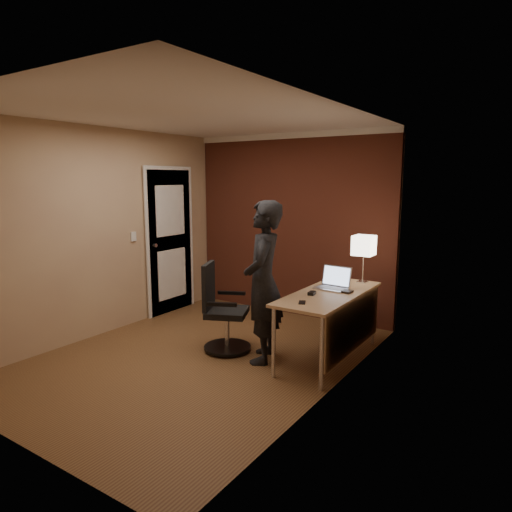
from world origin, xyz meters
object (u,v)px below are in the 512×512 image
at_px(desk, 335,305).
at_px(laptop, 334,282).
at_px(wallet, 347,292).
at_px(person, 263,282).
at_px(phone, 302,302).
at_px(office_chair, 222,313).
at_px(desk_lamp, 364,246).
at_px(mouse, 312,293).

bearing_deg(desk, laptop, 118.92).
bearing_deg(wallet, person, -147.61).
bearing_deg(phone, office_chair, 149.52).
xyz_separation_m(desk_lamp, phone, (-0.17, -1.14, -0.41)).
bearing_deg(person, desk, 95.60).
relative_size(phone, wallet, 1.05).
relative_size(laptop, mouse, 3.46).
relative_size(mouse, phone, 0.87).
relative_size(laptop, phone, 3.01).
xyz_separation_m(desk_lamp, office_chair, (-1.22, -1.02, -0.72)).
xyz_separation_m(mouse, phone, (0.06, -0.33, -0.01)).
height_order(desk_lamp, office_chair, desk_lamp).
distance_m(desk_lamp, phone, 1.22).
height_order(desk, laptop, laptop).
relative_size(desk, office_chair, 1.56).
relative_size(desk_lamp, laptop, 1.55).
bearing_deg(person, phone, 50.57).
height_order(laptop, mouse, laptop).
height_order(desk_lamp, person, person).
distance_m(desk_lamp, laptop, 0.58).
xyz_separation_m(desk_lamp, laptop, (-0.16, -0.43, -0.35)).
bearing_deg(desk_lamp, mouse, -106.02).
bearing_deg(desk, wallet, 47.71).
bearing_deg(desk_lamp, laptop, -110.41).
height_order(desk, office_chair, office_chair).
height_order(mouse, phone, mouse).
distance_m(phone, office_chair, 1.10).
distance_m(laptop, mouse, 0.39).
bearing_deg(wallet, desk_lamp, 93.66).
xyz_separation_m(laptop, mouse, (-0.07, -0.38, -0.05)).
height_order(desk, wallet, wallet).
xyz_separation_m(laptop, person, (-0.54, -0.57, 0.04)).
bearing_deg(laptop, desk_lamp, 69.59).
bearing_deg(person, office_chair, -111.45).
distance_m(mouse, person, 0.51).
relative_size(desk_lamp, mouse, 5.35).
bearing_deg(office_chair, desk_lamp, 39.87).
height_order(desk_lamp, mouse, desk_lamp).
xyz_separation_m(desk, desk_lamp, (0.05, 0.63, 0.55)).
bearing_deg(wallet, office_chair, -158.75).
distance_m(desk_lamp, mouse, 0.93).
bearing_deg(desk, person, -150.22).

